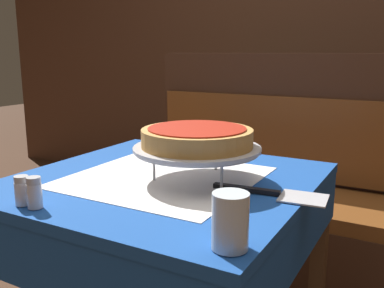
{
  "coord_description": "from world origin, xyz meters",
  "views": [
    {
      "loc": [
        0.68,
        -1.05,
        1.1
      ],
      "look_at": [
        0.1,
        -0.01,
        0.85
      ],
      "focal_mm": 40.0,
      "sensor_mm": 36.0,
      "label": 1
    }
  ],
  "objects_px": {
    "water_glass_near": "(230,221)",
    "salt_shaker": "(22,191)",
    "booth_bench": "(274,220)",
    "dining_table_front": "(165,211)",
    "deep_dish_pizza": "(197,137)",
    "dining_table_rear": "(251,129)",
    "condiment_caddy": "(262,106)",
    "pizza_pan_stand": "(197,150)",
    "pepper_shaker": "(34,193)",
    "pizza_server": "(275,194)"
  },
  "relations": [
    {
      "from": "pizza_pan_stand",
      "to": "booth_bench",
      "type": "bearing_deg",
      "value": 90.27
    },
    {
      "from": "booth_bench",
      "to": "dining_table_rear",
      "type": "bearing_deg",
      "value": 118.84
    },
    {
      "from": "salt_shaker",
      "to": "condiment_caddy",
      "type": "bearing_deg",
      "value": 92.39
    },
    {
      "from": "pizza_pan_stand",
      "to": "pizza_server",
      "type": "bearing_deg",
      "value": -4.85
    },
    {
      "from": "condiment_caddy",
      "to": "dining_table_rear",
      "type": "bearing_deg",
      "value": 166.25
    },
    {
      "from": "pizza_pan_stand",
      "to": "pepper_shaker",
      "type": "bearing_deg",
      "value": -120.47
    },
    {
      "from": "dining_table_rear",
      "to": "pizza_pan_stand",
      "type": "distance_m",
      "value": 1.62
    },
    {
      "from": "water_glass_near",
      "to": "pepper_shaker",
      "type": "bearing_deg",
      "value": -176.63
    },
    {
      "from": "dining_table_rear",
      "to": "booth_bench",
      "type": "distance_m",
      "value": 0.93
    },
    {
      "from": "dining_table_rear",
      "to": "salt_shaker",
      "type": "bearing_deg",
      "value": -85.4
    },
    {
      "from": "dining_table_front",
      "to": "water_glass_near",
      "type": "height_order",
      "value": "water_glass_near"
    },
    {
      "from": "dining_table_rear",
      "to": "deep_dish_pizza",
      "type": "relative_size",
      "value": 2.24
    },
    {
      "from": "dining_table_front",
      "to": "water_glass_near",
      "type": "xyz_separation_m",
      "value": [
        0.37,
        -0.34,
        0.17
      ]
    },
    {
      "from": "pepper_shaker",
      "to": "condiment_caddy",
      "type": "xyz_separation_m",
      "value": [
        -0.12,
        1.92,
        -0.01
      ]
    },
    {
      "from": "booth_bench",
      "to": "condiment_caddy",
      "type": "height_order",
      "value": "booth_bench"
    },
    {
      "from": "dining_table_front",
      "to": "booth_bench",
      "type": "bearing_deg",
      "value": 83.04
    },
    {
      "from": "water_glass_near",
      "to": "salt_shaker",
      "type": "bearing_deg",
      "value": -176.89
    },
    {
      "from": "dining_table_rear",
      "to": "dining_table_front",
      "type": "bearing_deg",
      "value": -78.03
    },
    {
      "from": "pizza_server",
      "to": "dining_table_front",
      "type": "bearing_deg",
      "value": 179.95
    },
    {
      "from": "dining_table_front",
      "to": "pizza_pan_stand",
      "type": "xyz_separation_m",
      "value": [
        0.1,
        0.02,
        0.2
      ]
    },
    {
      "from": "water_glass_near",
      "to": "pizza_pan_stand",
      "type": "bearing_deg",
      "value": 126.49
    },
    {
      "from": "booth_bench",
      "to": "pepper_shaker",
      "type": "distance_m",
      "value": 1.26
    },
    {
      "from": "pizza_pan_stand",
      "to": "salt_shaker",
      "type": "relative_size",
      "value": 5.06
    },
    {
      "from": "dining_table_rear",
      "to": "condiment_caddy",
      "type": "height_order",
      "value": "condiment_caddy"
    },
    {
      "from": "pizza_pan_stand",
      "to": "deep_dish_pizza",
      "type": "height_order",
      "value": "deep_dish_pizza"
    },
    {
      "from": "dining_table_front",
      "to": "dining_table_rear",
      "type": "distance_m",
      "value": 1.6
    },
    {
      "from": "water_glass_near",
      "to": "salt_shaker",
      "type": "height_order",
      "value": "water_glass_near"
    },
    {
      "from": "dining_table_rear",
      "to": "pizza_pan_stand",
      "type": "xyz_separation_m",
      "value": [
        0.43,
        -1.54,
        0.22
      ]
    },
    {
      "from": "booth_bench",
      "to": "salt_shaker",
      "type": "bearing_deg",
      "value": -103.18
    },
    {
      "from": "pizza_pan_stand",
      "to": "pizza_server",
      "type": "distance_m",
      "value": 0.26
    },
    {
      "from": "deep_dish_pizza",
      "to": "condiment_caddy",
      "type": "relative_size",
      "value": 2.17
    },
    {
      "from": "salt_shaker",
      "to": "pepper_shaker",
      "type": "distance_m",
      "value": 0.04
    },
    {
      "from": "deep_dish_pizza",
      "to": "pepper_shaker",
      "type": "distance_m",
      "value": 0.47
    },
    {
      "from": "dining_table_front",
      "to": "condiment_caddy",
      "type": "xyz_separation_m",
      "value": [
        -0.26,
        1.55,
        0.14
      ]
    },
    {
      "from": "dining_table_front",
      "to": "condiment_caddy",
      "type": "relative_size",
      "value": 5.73
    },
    {
      "from": "dining_table_rear",
      "to": "condiment_caddy",
      "type": "distance_m",
      "value": 0.17
    },
    {
      "from": "dining_table_rear",
      "to": "salt_shaker",
      "type": "relative_size",
      "value": 9.85
    },
    {
      "from": "booth_bench",
      "to": "water_glass_near",
      "type": "relative_size",
      "value": 12.39
    },
    {
      "from": "dining_table_front",
      "to": "deep_dish_pizza",
      "type": "height_order",
      "value": "deep_dish_pizza"
    },
    {
      "from": "pizza_server",
      "to": "condiment_caddy",
      "type": "bearing_deg",
      "value": 111.29
    },
    {
      "from": "dining_table_rear",
      "to": "water_glass_near",
      "type": "xyz_separation_m",
      "value": [
        0.7,
        -1.91,
        0.18
      ]
    },
    {
      "from": "dining_table_front",
      "to": "salt_shaker",
      "type": "relative_size",
      "value": 11.55
    },
    {
      "from": "deep_dish_pizza",
      "to": "condiment_caddy",
      "type": "distance_m",
      "value": 1.57
    },
    {
      "from": "dining_table_front",
      "to": "dining_table_rear",
      "type": "xyz_separation_m",
      "value": [
        -0.33,
        1.56,
        -0.02
      ]
    },
    {
      "from": "pizza_pan_stand",
      "to": "pizza_server",
      "type": "relative_size",
      "value": 1.21
    },
    {
      "from": "dining_table_rear",
      "to": "booth_bench",
      "type": "height_order",
      "value": "booth_bench"
    },
    {
      "from": "water_glass_near",
      "to": "salt_shaker",
      "type": "distance_m",
      "value": 0.55
    },
    {
      "from": "dining_table_front",
      "to": "dining_table_rear",
      "type": "height_order",
      "value": "dining_table_front"
    },
    {
      "from": "dining_table_rear",
      "to": "booth_bench",
      "type": "xyz_separation_m",
      "value": [
        0.43,
        -0.78,
        -0.28
      ]
    },
    {
      "from": "condiment_caddy",
      "to": "pizza_pan_stand",
      "type": "bearing_deg",
      "value": -76.88
    }
  ]
}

